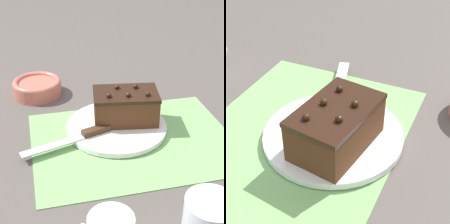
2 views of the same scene
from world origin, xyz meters
The scene contains 5 objects.
ground_plane centered at (0.00, 0.00, 0.00)m, with size 3.00×3.00×0.00m, color #544C47.
placemat_woven centered at (0.00, 0.00, 0.00)m, with size 0.46×0.34×0.00m, color #7AB266.
cake_plate centered at (0.03, -0.06, 0.01)m, with size 0.24×0.24×0.01m.
chocolate_cake centered at (0.00, -0.07, 0.05)m, with size 0.17×0.12×0.08m.
serving_knife centered at (0.12, -0.02, 0.02)m, with size 0.21×0.08×0.01m.
Camera 2 is at (-0.42, -0.26, 0.42)m, focal length 60.00 mm.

